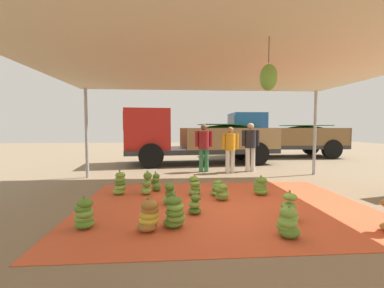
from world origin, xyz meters
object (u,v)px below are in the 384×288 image
object	(u,v)px
banana_bunch_12	(288,223)
banana_bunch_13	(147,184)
banana_bunch_11	(289,207)
banana_bunch_6	(222,192)
cargo_truck_main	(194,137)
banana_bunch_7	(261,186)
worker_2	(250,143)
banana_bunch_0	(156,183)
cargo_truck_far	(280,135)
worker_0	(230,146)
worker_1	(204,144)
banana_bunch_3	(84,214)
banana_bunch_1	(120,184)
banana_bunch_14	(195,186)
banana_bunch_8	(195,205)
banana_bunch_2	(169,194)
banana_bunch_5	(217,188)
banana_bunch_9	(175,213)
banana_bunch_4	(149,216)

from	to	relation	value
banana_bunch_12	banana_bunch_13	distance (m)	3.46
banana_bunch_11	banana_bunch_12	size ratio (longest dim) A/B	1.09
banana_bunch_6	cargo_truck_main	distance (m)	6.10
banana_bunch_7	worker_2	xyz separation A→B (m)	(0.76, 3.33, 0.83)
banana_bunch_0	cargo_truck_far	xyz separation A→B (m)	(6.35, 7.38, 0.97)
cargo_truck_far	worker_0	bearing A→B (deg)	-128.74
worker_1	worker_2	size ratio (longest dim) A/B	0.98
banana_bunch_3	banana_bunch_1	bearing A→B (deg)	86.08
banana_bunch_11	cargo_truck_main	bearing A→B (deg)	98.33
banana_bunch_3	cargo_truck_main	bearing A→B (deg)	72.19
banana_bunch_14	cargo_truck_far	distance (m)	9.58
banana_bunch_12	banana_bunch_13	size ratio (longest dim) A/B	0.83
banana_bunch_0	worker_1	size ratio (longest dim) A/B	0.29
banana_bunch_8	banana_bunch_13	size ratio (longest dim) A/B	0.73
banana_bunch_0	banana_bunch_7	xyz separation A→B (m)	(2.53, -0.53, -0.01)
banana_bunch_2	banana_bunch_14	distance (m)	0.93
banana_bunch_5	cargo_truck_main	xyz separation A→B (m)	(-0.08, 5.60, 1.02)
banana_bunch_9	banana_bunch_11	world-z (taller)	banana_bunch_9
banana_bunch_5	banana_bunch_9	bearing A→B (deg)	-118.47
banana_bunch_7	banana_bunch_2	bearing A→B (deg)	-163.24
banana_bunch_2	banana_bunch_9	distance (m)	1.24
banana_bunch_1	banana_bunch_2	bearing A→B (deg)	-37.42
banana_bunch_8	banana_bunch_14	bearing A→B (deg)	85.27
banana_bunch_14	banana_bunch_13	bearing A→B (deg)	173.46
banana_bunch_6	cargo_truck_far	xyz separation A→B (m)	(4.84, 8.33, 1.00)
banana_bunch_2	banana_bunch_6	distance (m)	1.18
banana_bunch_5	worker_0	world-z (taller)	worker_0
banana_bunch_12	worker_2	bearing A→B (deg)	78.47
banana_bunch_7	banana_bunch_13	xyz separation A→B (m)	(-2.72, 0.19, 0.05)
banana_bunch_3	cargo_truck_main	distance (m)	7.86
banana_bunch_3	worker_2	xyz separation A→B (m)	(4.27, 5.15, 0.81)
banana_bunch_11	banana_bunch_13	bearing A→B (deg)	145.14
worker_1	banana_bunch_7	bearing A→B (deg)	-73.84
banana_bunch_0	cargo_truck_main	xyz separation A→B (m)	(1.40, 5.07, 0.98)
banana_bunch_6	worker_1	xyz separation A→B (m)	(0.04, 3.76, 0.83)
banana_bunch_6	banana_bunch_7	size ratio (longest dim) A/B	0.94
banana_bunch_8	banana_bunch_12	distance (m)	1.69
banana_bunch_14	banana_bunch_4	bearing A→B (deg)	-113.37
banana_bunch_2	banana_bunch_4	xyz separation A→B (m)	(-0.30, -1.35, 0.02)
banana_bunch_11	banana_bunch_13	distance (m)	3.25
banana_bunch_5	banana_bunch_7	size ratio (longest dim) A/B	0.90
banana_bunch_8	worker_2	xyz separation A→B (m)	(2.45, 4.60, 0.86)
banana_bunch_6	banana_bunch_14	world-z (taller)	banana_bunch_14
banana_bunch_14	worker_2	world-z (taller)	worker_2
banana_bunch_4	banana_bunch_8	world-z (taller)	banana_bunch_4
banana_bunch_3	worker_0	distance (m)	6.03
worker_0	banana_bunch_7	bearing A→B (deg)	-88.96
banana_bunch_4	worker_2	bearing A→B (deg)	58.82
banana_bunch_7	banana_bunch_12	size ratio (longest dim) A/B	0.98
banana_bunch_9	banana_bunch_11	xyz separation A→B (m)	(2.01, 0.23, -0.02)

